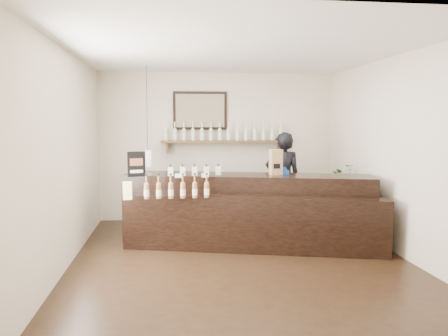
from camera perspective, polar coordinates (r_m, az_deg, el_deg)
ground at (r=6.22m, az=1.83°, el=-11.41°), size 5.00×5.00×0.00m
room_shell at (r=5.94m, az=1.88°, el=4.46°), size 5.00×5.00×5.00m
back_wall_decor at (r=8.28m, az=-1.63°, el=5.23°), size 2.66×0.96×1.69m
counter at (r=6.67m, az=3.20°, el=-5.81°), size 3.84×1.95×1.24m
promo_sign at (r=6.55m, az=-11.37°, el=0.50°), size 0.26×0.11×0.37m
paper_bag at (r=6.72m, az=6.79°, el=0.76°), size 0.19×0.16×0.39m
tape_dispenser at (r=6.79m, az=7.89°, el=-0.46°), size 0.14×0.06×0.11m
side_cabinet at (r=7.84m, az=15.04°, el=-5.17°), size 0.45×0.57×0.74m
potted_plant at (r=7.75m, az=15.16°, el=-0.99°), size 0.44×0.41×0.41m
shopkeeper at (r=7.72m, az=7.70°, el=-0.79°), size 0.73×0.51×1.91m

